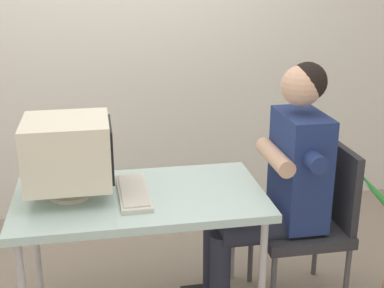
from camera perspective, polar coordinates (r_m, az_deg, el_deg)
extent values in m
cube|color=silver|center=(3.87, -3.33, 14.08)|extent=(8.00, 0.10, 3.00)
cylinder|color=#B7B7BC|center=(2.71, 7.54, -14.45)|extent=(0.04, 0.04, 0.69)
cylinder|color=#B7B7BC|center=(3.12, -16.37, -10.30)|extent=(0.04, 0.04, 0.69)
cylinder|color=#B7B7BC|center=(3.18, 4.38, -8.89)|extent=(0.04, 0.04, 0.69)
cube|color=silver|center=(2.68, -5.60, -5.81)|extent=(1.24, 0.70, 0.04)
cylinder|color=beige|center=(2.70, -12.88, -5.29)|extent=(0.20, 0.20, 0.02)
cylinder|color=beige|center=(2.69, -12.94, -4.53)|extent=(0.06, 0.06, 0.06)
cube|color=beige|center=(2.62, -13.24, -0.77)|extent=(0.40, 0.38, 0.32)
cube|color=black|center=(2.62, -8.69, -0.50)|extent=(0.01, 0.32, 0.26)
cube|color=silver|center=(2.67, -6.32, -5.20)|extent=(0.15, 0.45, 0.02)
cube|color=beige|center=(2.66, -6.33, -4.88)|extent=(0.13, 0.40, 0.01)
cylinder|color=#4C4C51|center=(3.04, 16.23, -14.04)|extent=(0.03, 0.03, 0.42)
cylinder|color=#4C4C51|center=(3.23, 6.32, -11.29)|extent=(0.03, 0.03, 0.42)
cylinder|color=#4C4C51|center=(3.36, 13.15, -10.43)|extent=(0.03, 0.03, 0.42)
cube|color=#2D2D33|center=(3.01, 11.39, -8.80)|extent=(0.47, 0.47, 0.06)
cube|color=#2D2D33|center=(2.99, 15.54, -4.14)|extent=(0.04, 0.42, 0.43)
cube|color=navy|center=(2.86, 11.47, -2.60)|extent=(0.22, 0.38, 0.60)
sphere|color=tan|center=(2.72, 11.68, 6.14)|extent=(0.21, 0.21, 0.21)
sphere|color=black|center=(2.73, 12.30, 6.56)|extent=(0.20, 0.20, 0.20)
cylinder|color=#262838|center=(2.83, 7.53, -9.26)|extent=(0.44, 0.14, 0.14)
cylinder|color=#262838|center=(2.99, 6.48, -7.67)|extent=(0.44, 0.14, 0.14)
cylinder|color=#262838|center=(2.91, 3.03, -14.01)|extent=(0.11, 0.11, 0.50)
cylinder|color=#262838|center=(3.05, 2.24, -12.21)|extent=(0.11, 0.11, 0.50)
cylinder|color=navy|center=(2.61, 12.99, -1.81)|extent=(0.09, 0.14, 0.09)
cylinder|color=navy|center=(3.00, 9.74, 1.11)|extent=(0.09, 0.14, 0.09)
cylinder|color=tan|center=(2.78, 8.88, -1.37)|extent=(0.09, 0.38, 0.09)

